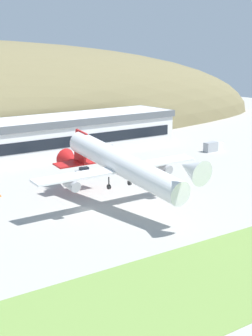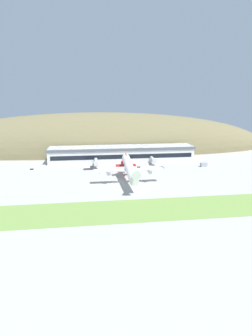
% 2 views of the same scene
% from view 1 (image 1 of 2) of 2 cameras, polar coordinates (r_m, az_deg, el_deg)
% --- Properties ---
extents(ground_plane, '(435.09, 435.09, 0.00)m').
position_cam_1_polar(ground_plane, '(122.57, -4.21, -4.28)').
color(ground_plane, '#ADAAA3').
extents(grass_strip_foreground, '(391.58, 25.79, 0.08)m').
position_cam_1_polar(grass_strip_foreground, '(92.11, 10.56, -10.40)').
color(grass_strip_foreground, '#759947').
rests_on(grass_strip_foreground, ground_plane).
extents(terminal_building, '(118.44, 19.18, 12.13)m').
position_cam_1_polar(terminal_building, '(174.07, -11.85, 2.94)').
color(terminal_building, silver).
rests_on(terminal_building, ground_plane).
extents(jetway_1, '(3.38, 11.44, 5.43)m').
position_cam_1_polar(jetway_1, '(172.57, -2.71, 2.14)').
color(jetway_1, silver).
rests_on(jetway_1, ground_plane).
extents(cargo_airplane, '(41.76, 48.85, 11.76)m').
position_cam_1_polar(cargo_airplane, '(121.33, -0.46, 0.28)').
color(cargo_airplane, white).
extents(service_car_0, '(4.53, 2.03, 1.48)m').
position_cam_1_polar(service_car_0, '(164.72, 0.92, 0.44)').
color(service_car_0, '#999EA3').
rests_on(service_car_0, ground_plane).
extents(service_car_1, '(4.57, 2.18, 1.69)m').
position_cam_1_polar(service_car_1, '(155.99, -4.34, -0.27)').
color(service_car_1, '#999EA3').
rests_on(service_car_1, ground_plane).
extents(box_truck, '(7.62, 2.69, 3.19)m').
position_cam_1_polar(box_truck, '(188.29, 8.82, 2.15)').
color(box_truck, silver).
rests_on(box_truck, ground_plane).
extents(traffic_cone_0, '(0.52, 0.52, 0.58)m').
position_cam_1_polar(traffic_cone_0, '(135.79, -12.65, -2.74)').
color(traffic_cone_0, orange).
rests_on(traffic_cone_0, ground_plane).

